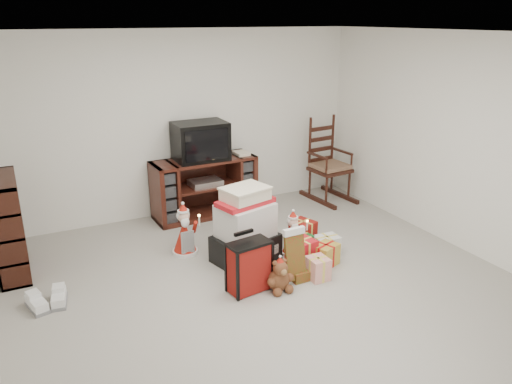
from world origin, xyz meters
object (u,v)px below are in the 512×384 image
crt_television (201,141)px  rocking_chair (327,170)px  bookshelf (8,228)px  sneaker_pair (48,301)px  red_suitcase (249,266)px  santa_figurine (293,237)px  tv_stand (205,187)px  gift_cluster (312,250)px  gift_pile (246,230)px  mrs_claus_figurine (184,234)px  teddy_bear (279,277)px

crt_television → rocking_chair: bearing=-4.6°
bookshelf → sneaker_pair: size_ratio=2.68×
red_suitcase → santa_figurine: (0.81, 0.53, -0.06)m
rocking_chair → crt_television: 2.06m
tv_stand → gift_cluster: size_ratio=1.44×
bookshelf → rocking_chair: (4.38, 0.45, -0.08)m
santa_figurine → crt_television: size_ratio=0.79×
gift_pile → santa_figurine: (0.56, -0.10, -0.17)m
bookshelf → rocking_chair: bearing=5.8°
bookshelf → rocking_chair: size_ratio=0.83×
red_suitcase → sneaker_pair: 1.97m
mrs_claus_figurine → bookshelf: bearing=167.4°
teddy_bear → crt_television: bearing=89.2°
bookshelf → rocking_chair: 4.40m
bookshelf → crt_television: crt_television is taller
mrs_claus_figurine → crt_television: crt_television is taller
sneaker_pair → crt_television: (2.17, 1.52, 1.01)m
rocking_chair → santa_figurine: (-1.45, -1.43, -0.23)m
red_suitcase → santa_figurine: size_ratio=1.15×
tv_stand → teddy_bear: size_ratio=4.25×
santa_figurine → sneaker_pair: bearing=178.4°
gift_cluster → crt_television: size_ratio=1.44×
rocking_chair → mrs_claus_figurine: (-2.57, -0.85, -0.20)m
gift_pile → crt_television: crt_television is taller
gift_pile → gift_cluster: bearing=-39.5°
teddy_bear → gift_cluster: (0.67, 0.43, -0.03)m
red_suitcase → gift_pile: bearing=59.6°
santa_figurine → gift_cluster: 0.28m
teddy_bear → sneaker_pair: teddy_bear is taller
rocking_chair → mrs_claus_figurine: 2.71m
santa_figurine → teddy_bear: bearing=-129.5°
tv_stand → bookshelf: 2.54m
red_suitcase → crt_television: (0.31, 2.12, 0.79)m
bookshelf → red_suitcase: bearing=-35.5°
gift_cluster → gift_pile: bearing=154.9°
red_suitcase → gift_cluster: red_suitcase is taller
sneaker_pair → gift_cluster: gift_cluster is taller
tv_stand → rocking_chair: rocking_chair is taller
gift_pile → mrs_claus_figurine: bearing=124.7°
rocking_chair → bookshelf: bearing=-179.6°
teddy_bear → santa_figurine: bearing=50.5°
crt_television → teddy_bear: bearing=-90.7°
crt_television → tv_stand: bearing=23.9°
sneaker_pair → teddy_bear: bearing=-24.5°
gift_pile → mrs_claus_figurine: (-0.56, 0.48, -0.14)m
bookshelf → gift_cluster: size_ratio=1.07×
bookshelf → mrs_claus_figurine: 1.88m
santa_figurine → gift_cluster: bearing=-60.0°
santa_figurine → mrs_claus_figurine: mrs_claus_figurine is taller
red_suitcase → sneaker_pair: (-1.86, 0.60, -0.22)m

